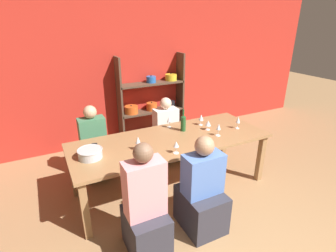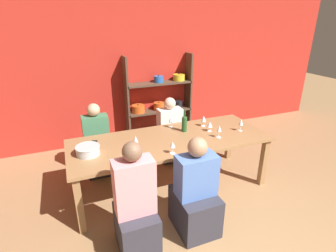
% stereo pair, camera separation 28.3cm
% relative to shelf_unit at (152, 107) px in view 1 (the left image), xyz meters
% --- Properties ---
extents(wall_back_red, '(8.80, 0.06, 2.70)m').
position_rel_shelf_unit_xyz_m(wall_back_red, '(-0.35, 0.20, 0.70)').
color(wall_back_red, red).
rests_on(wall_back_red, ground_plane).
extents(shelf_unit, '(1.32, 0.30, 1.67)m').
position_rel_shelf_unit_xyz_m(shelf_unit, '(0.00, 0.00, 0.00)').
color(shelf_unit, '#4C3828').
rests_on(shelf_unit, ground_plane).
extents(dining_table, '(2.71, 1.02, 0.77)m').
position_rel_shelf_unit_xyz_m(dining_table, '(-0.45, -1.71, 0.05)').
color(dining_table, olive).
rests_on(dining_table, ground_plane).
extents(mixing_bowl, '(0.29, 0.29, 0.11)m').
position_rel_shelf_unit_xyz_m(mixing_bowl, '(-1.54, -1.75, 0.18)').
color(mixing_bowl, '#B7BABC').
rests_on(mixing_bowl, dining_table).
extents(wine_bottle_green, '(0.07, 0.07, 0.32)m').
position_rel_shelf_unit_xyz_m(wine_bottle_green, '(-0.17, -1.55, 0.25)').
color(wine_bottle_green, '#1E4C23').
rests_on(wine_bottle_green, dining_table).
extents(wine_glass_empty_a, '(0.07, 0.07, 0.18)m').
position_rel_shelf_unit_xyz_m(wine_glass_empty_a, '(-0.97, -1.82, 0.25)').
color(wine_glass_empty_a, white).
rests_on(wine_glass_empty_a, dining_table).
extents(wine_glass_red_a, '(0.07, 0.07, 0.17)m').
position_rel_shelf_unit_xyz_m(wine_glass_red_a, '(-0.30, -1.34, 0.25)').
color(wine_glass_red_a, white).
rests_on(wine_glass_red_a, dining_table).
extents(wine_glass_red_b, '(0.07, 0.07, 0.17)m').
position_rel_shelf_unit_xyz_m(wine_glass_red_b, '(0.18, -1.48, 0.24)').
color(wine_glass_red_b, white).
rests_on(wine_glass_red_b, dining_table).
extents(wine_glass_empty_b, '(0.07, 0.07, 0.18)m').
position_rel_shelf_unit_xyz_m(wine_glass_empty_b, '(0.18, -1.92, 0.25)').
color(wine_glass_empty_b, white).
rests_on(wine_glass_empty_b, dining_table).
extents(wine_glass_white_a, '(0.06, 0.06, 0.19)m').
position_rel_shelf_unit_xyz_m(wine_glass_white_a, '(0.59, -1.83, 0.26)').
color(wine_glass_white_a, white).
rests_on(wine_glass_white_a, dining_table).
extents(wine_glass_white_b, '(0.08, 0.08, 0.14)m').
position_rel_shelf_unit_xyz_m(wine_glass_white_b, '(0.17, -1.68, 0.22)').
color(wine_glass_white_b, white).
rests_on(wine_glass_white_b, dining_table).
extents(wine_glass_white_c, '(0.07, 0.07, 0.16)m').
position_rel_shelf_unit_xyz_m(wine_glass_white_c, '(-0.59, -2.10, 0.24)').
color(wine_glass_white_c, white).
rests_on(wine_glass_white_c, dining_table).
extents(cell_phone, '(0.11, 0.16, 0.01)m').
position_rel_shelf_unit_xyz_m(cell_phone, '(-1.44, -1.47, 0.13)').
color(cell_phone, black).
rests_on(cell_phone, dining_table).
extents(person_near_a, '(0.44, 0.55, 1.16)m').
position_rel_shelf_unit_xyz_m(person_near_a, '(-0.50, -2.56, -0.23)').
color(person_near_a, '#2D2D38').
rests_on(person_near_a, ground_plane).
extents(person_far_a, '(0.40, 0.50, 1.09)m').
position_rel_shelf_unit_xyz_m(person_far_a, '(-0.12, -0.87, -0.25)').
color(person_far_a, '#2D2D38').
rests_on(person_far_a, ground_plane).
extents(person_near_b, '(0.39, 0.49, 1.25)m').
position_rel_shelf_unit_xyz_m(person_near_b, '(-1.20, -2.59, -0.19)').
color(person_near_b, '#2D2D38').
rests_on(person_near_b, ground_plane).
extents(person_far_b, '(0.38, 0.48, 1.14)m').
position_rel_shelf_unit_xyz_m(person_far_b, '(-1.34, -0.88, -0.23)').
color(person_far_b, '#2D2D38').
rests_on(person_far_b, ground_plane).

